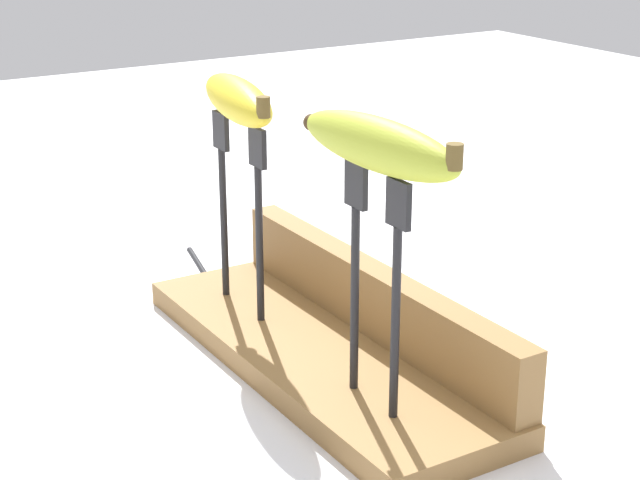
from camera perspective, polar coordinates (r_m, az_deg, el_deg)
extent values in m
plane|color=silver|center=(0.95, 0.00, -6.96)|extent=(3.00, 3.00, 0.00)
cube|color=olive|center=(0.95, 0.00, -6.34)|extent=(0.43, 0.14, 0.02)
cube|color=olive|center=(0.96, 2.97, -3.25)|extent=(0.42, 0.03, 0.06)
cylinder|color=black|center=(1.03, -5.28, 0.92)|extent=(0.01, 0.01, 0.15)
cube|color=black|center=(1.00, -5.45, 5.97)|extent=(0.03, 0.00, 0.04)
cylinder|color=black|center=(0.97, -3.33, -0.28)|extent=(0.01, 0.01, 0.15)
cube|color=black|center=(0.94, -3.44, 5.07)|extent=(0.03, 0.00, 0.04)
cylinder|color=black|center=(0.84, 1.91, -3.30)|extent=(0.01, 0.01, 0.16)
cube|color=black|center=(0.80, 1.99, 3.03)|extent=(0.03, 0.00, 0.04)
cylinder|color=black|center=(0.80, 4.14, -4.64)|extent=(0.01, 0.01, 0.16)
cube|color=black|center=(0.76, 4.32, 1.99)|extent=(0.03, 0.00, 0.04)
ellipsoid|color=yellow|center=(0.96, -4.54, 7.68)|extent=(0.17, 0.07, 0.04)
cylinder|color=brown|center=(0.89, -3.12, 7.27)|extent=(0.01, 0.01, 0.02)
sphere|color=#3F2D19|center=(1.04, -5.79, 8.53)|extent=(0.01, 0.01, 0.01)
ellipsoid|color=#B2C138|center=(0.77, 3.18, 5.25)|extent=(0.18, 0.05, 0.04)
cylinder|color=brown|center=(0.71, 7.37, 4.55)|extent=(0.01, 0.01, 0.02)
sphere|color=#3F2D19|center=(0.84, -0.45, 6.45)|extent=(0.01, 0.01, 0.01)
cylinder|color=black|center=(1.17, -6.38, -1.65)|extent=(0.16, 0.04, 0.01)
cube|color=black|center=(1.08, -5.27, -3.43)|extent=(0.04, 0.03, 0.01)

